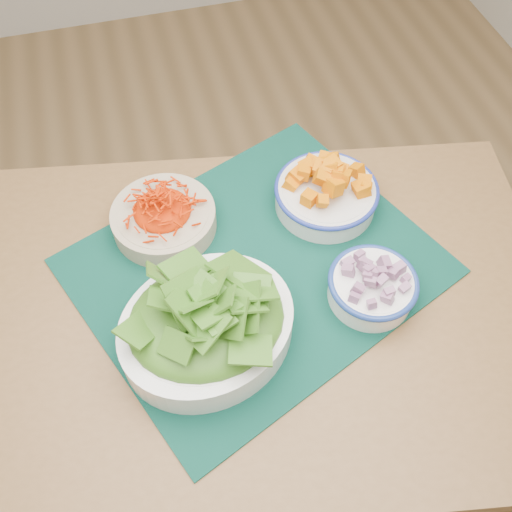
{
  "coord_description": "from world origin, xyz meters",
  "views": [
    {
      "loc": [
        -0.03,
        -0.66,
        1.63
      ],
      "look_at": [
        0.12,
        -0.09,
        0.78
      ],
      "focal_mm": 40.0,
      "sensor_mm": 36.0,
      "label": 1
    }
  ],
  "objects_px": {
    "placemat": "(256,266)",
    "onion_bowl": "(373,284)",
    "carrot_bowl": "(163,214)",
    "table": "(253,332)",
    "lettuce_bowl": "(206,322)",
    "squash_bowl": "(327,189)"
  },
  "relations": [
    {
      "from": "placemat",
      "to": "onion_bowl",
      "type": "relative_size",
      "value": 3.4
    },
    {
      "from": "lettuce_bowl",
      "to": "carrot_bowl",
      "type": "bearing_deg",
      "value": 77.42
    },
    {
      "from": "carrot_bowl",
      "to": "squash_bowl",
      "type": "relative_size",
      "value": 0.92
    },
    {
      "from": "carrot_bowl",
      "to": "squash_bowl",
      "type": "distance_m",
      "value": 0.32
    },
    {
      "from": "squash_bowl",
      "to": "carrot_bowl",
      "type": "bearing_deg",
      "value": 174.54
    },
    {
      "from": "table",
      "to": "onion_bowl",
      "type": "xyz_separation_m",
      "value": [
        0.2,
        -0.04,
        0.15
      ]
    },
    {
      "from": "table",
      "to": "placemat",
      "type": "relative_size",
      "value": 1.99
    },
    {
      "from": "placemat",
      "to": "carrot_bowl",
      "type": "bearing_deg",
      "value": 115.07
    },
    {
      "from": "table",
      "to": "carrot_bowl",
      "type": "xyz_separation_m",
      "value": [
        -0.12,
        0.21,
        0.15
      ]
    },
    {
      "from": "table",
      "to": "placemat",
      "type": "height_order",
      "value": "placemat"
    },
    {
      "from": "carrot_bowl",
      "to": "squash_bowl",
      "type": "xyz_separation_m",
      "value": [
        0.32,
        -0.03,
        0.01
      ]
    },
    {
      "from": "placemat",
      "to": "lettuce_bowl",
      "type": "height_order",
      "value": "lettuce_bowl"
    },
    {
      "from": "table",
      "to": "onion_bowl",
      "type": "height_order",
      "value": "onion_bowl"
    },
    {
      "from": "carrot_bowl",
      "to": "onion_bowl",
      "type": "height_order",
      "value": "onion_bowl"
    },
    {
      "from": "lettuce_bowl",
      "to": "squash_bowl",
      "type": "bearing_deg",
      "value": 19.63
    },
    {
      "from": "placemat",
      "to": "squash_bowl",
      "type": "bearing_deg",
      "value": 9.43
    },
    {
      "from": "table",
      "to": "squash_bowl",
      "type": "height_order",
      "value": "squash_bowl"
    },
    {
      "from": "placemat",
      "to": "lettuce_bowl",
      "type": "distance_m",
      "value": 0.18
    },
    {
      "from": "carrot_bowl",
      "to": "onion_bowl",
      "type": "distance_m",
      "value": 0.41
    },
    {
      "from": "carrot_bowl",
      "to": "onion_bowl",
      "type": "bearing_deg",
      "value": -38.17
    },
    {
      "from": "carrot_bowl",
      "to": "onion_bowl",
      "type": "xyz_separation_m",
      "value": [
        0.32,
        -0.25,
        0.0
      ]
    },
    {
      "from": "placemat",
      "to": "lettuce_bowl",
      "type": "relative_size",
      "value": 1.69
    }
  ]
}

